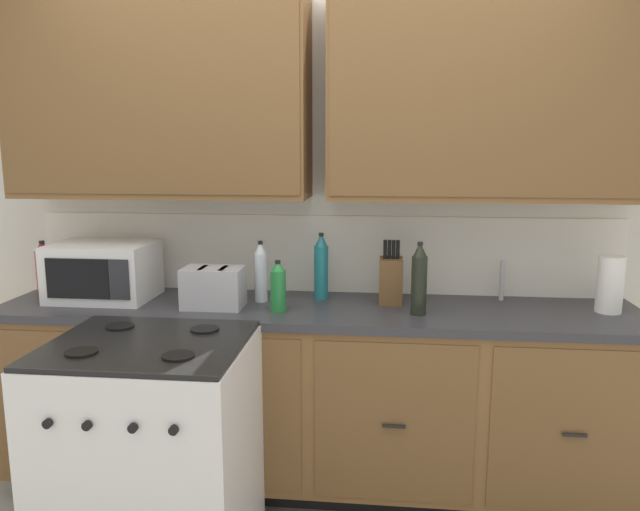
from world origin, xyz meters
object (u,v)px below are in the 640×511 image
stove_range (153,454)px  microwave (103,271)px  bottle_green (278,287)px  knife_block (391,280)px  toaster (213,287)px  paper_towel_roll (610,284)px  bottle_clear (261,272)px  bottle_red (44,267)px  bottle_teal (321,267)px  bottle_dark (419,279)px

stove_range → microwave: 1.01m
microwave → bottle_green: 0.91m
knife_block → toaster: bearing=-168.3°
stove_range → paper_towel_roll: 2.12m
bottle_clear → paper_towel_roll: bearing=-0.8°
bottle_red → toaster: bearing=-11.5°
bottle_green → stove_range: bearing=-129.2°
stove_range → toaster: 0.79m
knife_block → bottle_green: knife_block is taller
microwave → bottle_red: (-0.37, 0.09, -0.01)m
bottle_red → bottle_clear: bearing=-3.0°
bottle_clear → toaster: bearing=-146.1°
bottle_teal → bottle_red: bottle_teal is taller
microwave → bottle_green: microwave is taller
bottle_red → bottle_clear: 1.16m
microwave → bottle_red: bearing=165.9°
microwave → toaster: size_ratio=1.71×
bottle_dark → bottle_teal: bearing=153.1°
microwave → knife_block: size_ratio=1.55×
microwave → stove_range: bearing=-53.7°
toaster → bottle_clear: size_ratio=0.94×
stove_range → microwave: (-0.48, 0.66, 0.60)m
microwave → toaster: microwave is taller
bottle_teal → bottle_dark: bearing=-26.9°
bottle_teal → microwave: bearing=-174.0°
bottle_green → bottle_clear: bottle_clear is taller
stove_range → bottle_red: size_ratio=3.49×
stove_range → bottle_teal: bottle_teal is taller
stove_range → bottle_red: bearing=138.6°
bottle_green → bottle_red: bearing=169.6°
knife_block → bottle_red: (-1.79, 0.02, 0.02)m
stove_range → bottle_green: (0.42, 0.52, 0.58)m
toaster → bottle_dark: bottle_dark is taller
stove_range → microwave: microwave is taller
bottle_green → bottle_dark: (0.64, 0.02, 0.04)m
bottle_green → paper_towel_roll: bearing=5.7°
knife_block → paper_towel_roll: knife_block is taller
microwave → bottle_dark: size_ratio=1.45×
stove_range → bottle_red: bottle_red is taller
stove_range → microwave: size_ratio=1.98×
stove_range → bottle_green: 0.88m
stove_range → bottle_dark: bearing=26.8°
microwave → bottle_clear: bearing=2.3°
stove_range → toaster: (0.10, 0.56, 0.55)m
knife_block → bottle_green: size_ratio=1.29×
stove_range → knife_block: 1.32m
toaster → bottle_red: 0.98m
bottle_green → bottle_clear: (-0.12, 0.17, 0.03)m
knife_block → paper_towel_roll: 0.99m
paper_towel_roll → bottle_dark: 0.88m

